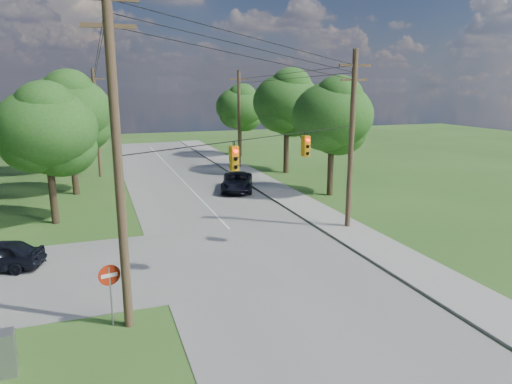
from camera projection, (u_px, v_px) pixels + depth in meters
name	position (u px, v px, depth m)	size (l,w,h in m)	color
ground	(253.00, 310.00, 17.66)	(140.00, 140.00, 0.00)	#2E541C
main_road	(258.00, 258.00, 22.90)	(10.00, 100.00, 0.03)	gray
sidewalk_east	(372.00, 243.00, 25.06)	(2.60, 100.00, 0.12)	gray
pole_sw	(117.00, 155.00, 15.12)	(2.00, 0.32, 12.00)	brown
pole_ne	(352.00, 138.00, 26.65)	(2.00, 0.32, 10.50)	brown
pole_north_e	(239.00, 119.00, 46.92)	(2.00, 0.32, 10.00)	brown
pole_north_w	(97.00, 122.00, 42.41)	(2.00, 0.32, 10.00)	brown
power_lines	(212.00, 74.00, 26.66)	(13.93, 29.62, 4.93)	black
traffic_signals	(273.00, 151.00, 21.30)	(4.91, 3.27, 1.05)	orange
tree_w_near	(46.00, 129.00, 27.49)	(6.00, 6.00, 8.40)	#453522
tree_w_mid	(69.00, 111.00, 35.01)	(6.40, 6.40, 9.22)	#453522
tree_w_far	(51.00, 109.00, 43.61)	(6.00, 6.00, 8.73)	#453522
tree_e_near	(332.00, 115.00, 34.82)	(6.20, 6.20, 8.81)	#453522
tree_e_mid	(287.00, 102.00, 44.01)	(6.60, 6.60, 9.64)	#453522
tree_e_far	(240.00, 107.00, 54.93)	(5.80, 5.80, 8.32)	#453522
car_main_north	(237.00, 182.00, 37.46)	(2.45, 5.31, 1.48)	black
control_cabinet	(2.00, 354.00, 13.54)	(0.78, 0.56, 1.41)	gray
do_not_enter_sign	(110.00, 282.00, 16.14)	(0.77, 0.20, 2.35)	gray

